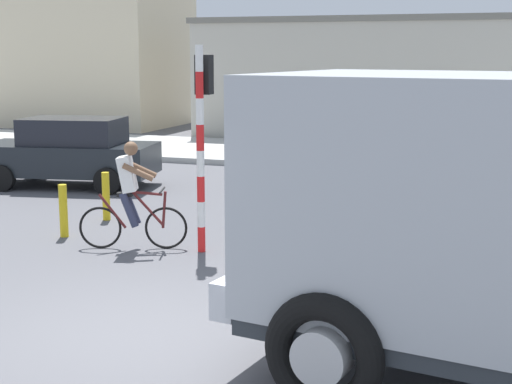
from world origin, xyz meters
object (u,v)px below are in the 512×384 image
at_px(traffic_light_pole, 202,120).
at_px(car_far_side, 70,152).
at_px(car_white_mid, 415,167).
at_px(cyclist, 131,195).
at_px(bollard_near, 63,211).
at_px(bollard_far, 106,196).

relative_size(traffic_light_pole, car_far_side, 0.75).
relative_size(car_white_mid, car_far_side, 0.97).
xyz_separation_m(cyclist, bollard_near, (-1.48, 0.32, -0.41)).
distance_m(cyclist, bollard_near, 1.57).
relative_size(cyclist, bollard_near, 1.91).
relative_size(cyclist, car_white_mid, 0.42).
height_order(car_far_side, bollard_near, car_far_side).
bearing_deg(cyclist, car_white_mid, 52.70).
distance_m(cyclist, car_white_mid, 6.19).
bearing_deg(car_white_mid, bollard_far, -148.53).
distance_m(car_far_side, bollard_near, 5.07).
height_order(traffic_light_pole, car_far_side, traffic_light_pole).
height_order(bollard_near, bollard_far, same).
height_order(traffic_light_pole, car_white_mid, traffic_light_pole).
distance_m(cyclist, traffic_light_pole, 1.66).
bearing_deg(car_white_mid, car_far_side, -177.85).
xyz_separation_m(cyclist, car_far_side, (-4.13, 4.62, -0.05)).
bearing_deg(car_far_side, car_white_mid, 2.15).
relative_size(car_white_mid, bollard_near, 4.58).
distance_m(car_far_side, bollard_far, 3.95).
bearing_deg(traffic_light_pole, cyclist, -165.77).
relative_size(cyclist, traffic_light_pole, 0.54).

